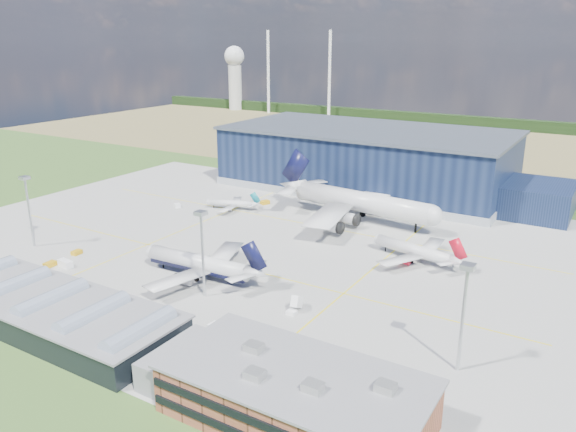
{
  "coord_description": "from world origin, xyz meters",
  "views": [
    {
      "loc": [
        96.91,
        -131.27,
        63.61
      ],
      "look_at": [
        8.39,
        13.98,
        9.55
      ],
      "focal_mm": 35.0,
      "sensor_mm": 36.0,
      "label": 1
    }
  ],
  "objects_px": {
    "hangar": "(373,162)",
    "car_b": "(176,330)",
    "light_mast_center": "(202,240)",
    "gse_tug_a": "(50,264)",
    "gse_van_a": "(65,264)",
    "airstair": "(297,305)",
    "airliner_regional": "(231,200)",
    "ops_building": "(296,396)",
    "gse_tug_b": "(77,252)",
    "airliner_widebody": "(362,191)",
    "gse_tug_c": "(265,202)",
    "airliner_red": "(414,244)",
    "airliner_navy": "(198,254)",
    "light_mast_west": "(28,200)",
    "car_a": "(260,359)",
    "gse_cart_b": "(177,206)",
    "gse_van_c": "(219,331)",
    "light_mast_east": "(464,300)"
  },
  "relations": [
    {
      "from": "airliner_navy",
      "to": "airliner_regional",
      "type": "xyz_separation_m",
      "value": [
        -31.59,
        56.69,
        -3.06
      ]
    },
    {
      "from": "gse_van_a",
      "to": "gse_van_c",
      "type": "height_order",
      "value": "gse_van_c"
    },
    {
      "from": "gse_tug_a",
      "to": "airstair",
      "type": "bearing_deg",
      "value": 5.56
    },
    {
      "from": "ops_building",
      "to": "gse_cart_b",
      "type": "relative_size",
      "value": 14.21
    },
    {
      "from": "light_mast_west",
      "to": "gse_van_c",
      "type": "xyz_separation_m",
      "value": [
        85.96,
        -14.29,
        -14.13
      ]
    },
    {
      "from": "hangar",
      "to": "gse_van_c",
      "type": "distance_m",
      "value": 141.39
    },
    {
      "from": "car_b",
      "to": "gse_tug_a",
      "type": "bearing_deg",
      "value": 90.77
    },
    {
      "from": "hangar",
      "to": "gse_van_a",
      "type": "distance_m",
      "value": 137.16
    },
    {
      "from": "gse_van_c",
      "to": "airstair",
      "type": "distance_m",
      "value": 21.62
    },
    {
      "from": "light_mast_west",
      "to": "airliner_regional",
      "type": "distance_m",
      "value": 72.7
    },
    {
      "from": "gse_tug_a",
      "to": "gse_van_a",
      "type": "height_order",
      "value": "gse_van_a"
    },
    {
      "from": "gse_tug_b",
      "to": "gse_cart_b",
      "type": "height_order",
      "value": "gse_cart_b"
    },
    {
      "from": "light_mast_west",
      "to": "car_b",
      "type": "relative_size",
      "value": 5.96
    },
    {
      "from": "airliner_widebody",
      "to": "car_b",
      "type": "relative_size",
      "value": 17.77
    },
    {
      "from": "light_mast_center",
      "to": "gse_van_a",
      "type": "height_order",
      "value": "light_mast_center"
    },
    {
      "from": "hangar",
      "to": "airliner_widebody",
      "type": "relative_size",
      "value": 2.12
    },
    {
      "from": "hangar",
      "to": "light_mast_center",
      "type": "height_order",
      "value": "hangar"
    },
    {
      "from": "airliner_navy",
      "to": "gse_tug_c",
      "type": "distance_m",
      "value": 73.6
    },
    {
      "from": "airliner_regional",
      "to": "gse_tug_b",
      "type": "height_order",
      "value": "airliner_regional"
    },
    {
      "from": "car_a",
      "to": "light_mast_center",
      "type": "bearing_deg",
      "value": 72.93
    },
    {
      "from": "ops_building",
      "to": "car_b",
      "type": "bearing_deg",
      "value": 162.66
    },
    {
      "from": "gse_tug_a",
      "to": "airstair",
      "type": "distance_m",
      "value": 76.67
    },
    {
      "from": "gse_tug_b",
      "to": "airliner_navy",
      "type": "bearing_deg",
      "value": 4.22
    },
    {
      "from": "gse_van_a",
      "to": "airstair",
      "type": "height_order",
      "value": "airstair"
    },
    {
      "from": "light_mast_west",
      "to": "airliner_widebody",
      "type": "distance_m",
      "value": 111.09
    },
    {
      "from": "gse_van_a",
      "to": "car_a",
      "type": "height_order",
      "value": "gse_van_a"
    },
    {
      "from": "airliner_regional",
      "to": "gse_tug_a",
      "type": "relative_size",
      "value": 6.5
    },
    {
      "from": "hangar",
      "to": "light_mast_center",
      "type": "bearing_deg",
      "value": -86.7
    },
    {
      "from": "gse_cart_b",
      "to": "car_b",
      "type": "height_order",
      "value": "gse_cart_b"
    },
    {
      "from": "airliner_red",
      "to": "gse_tug_c",
      "type": "distance_m",
      "value": 75.86
    },
    {
      "from": "hangar",
      "to": "gse_van_a",
      "type": "bearing_deg",
      "value": -106.87
    },
    {
      "from": "hangar",
      "to": "airliner_navy",
      "type": "relative_size",
      "value": 3.51
    },
    {
      "from": "car_b",
      "to": "airstair",
      "type": "bearing_deg",
      "value": -26.32
    },
    {
      "from": "light_mast_center",
      "to": "gse_tug_c",
      "type": "relative_size",
      "value": 6.47
    },
    {
      "from": "gse_cart_b",
      "to": "car_a",
      "type": "distance_m",
      "value": 116.75
    },
    {
      "from": "airliner_navy",
      "to": "gse_cart_b",
      "type": "distance_m",
      "value": 70.21
    },
    {
      "from": "light_mast_center",
      "to": "airstair",
      "type": "relative_size",
      "value": 5.2
    },
    {
      "from": "airliner_regional",
      "to": "car_b",
      "type": "relative_size",
      "value": 5.86
    },
    {
      "from": "light_mast_center",
      "to": "car_a",
      "type": "bearing_deg",
      "value": -31.37
    },
    {
      "from": "gse_tug_b",
      "to": "airstair",
      "type": "bearing_deg",
      "value": -1.85
    },
    {
      "from": "hangar",
      "to": "car_b",
      "type": "xyz_separation_m",
      "value": [
        13.76,
        -142.8,
        -10.98
      ]
    },
    {
      "from": "hangar",
      "to": "airliner_regional",
      "type": "relative_size",
      "value": 6.42
    },
    {
      "from": "airliner_red",
      "to": "gse_tug_a",
      "type": "bearing_deg",
      "value": 47.63
    },
    {
      "from": "light_mast_east",
      "to": "airliner_red",
      "type": "distance_m",
      "value": 59.26
    },
    {
      "from": "gse_tug_b",
      "to": "gse_van_c",
      "type": "height_order",
      "value": "gse_van_c"
    },
    {
      "from": "gse_tug_a",
      "to": "gse_van_a",
      "type": "relative_size",
      "value": 0.7
    },
    {
      "from": "hangar",
      "to": "airliner_navy",
      "type": "height_order",
      "value": "hangar"
    },
    {
      "from": "hangar",
      "to": "car_b",
      "type": "distance_m",
      "value": 143.89
    },
    {
      "from": "airliner_navy",
      "to": "car_b",
      "type": "distance_m",
      "value": 31.71
    },
    {
      "from": "ops_building",
      "to": "gse_tug_b",
      "type": "relative_size",
      "value": 15.07
    }
  ]
}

